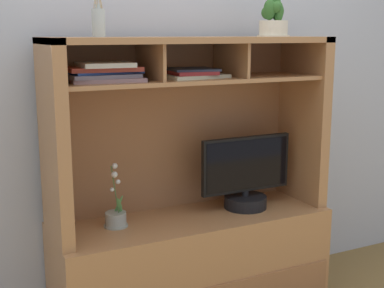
% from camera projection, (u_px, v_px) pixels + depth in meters
% --- Properties ---
extents(back_wall, '(6.00, 0.02, 2.80)m').
position_uv_depth(back_wall, '(169.00, 52.00, 2.86)').
color(back_wall, '#ADB3BE').
rests_on(back_wall, ground).
extents(media_console, '(1.45, 0.53, 1.48)m').
position_uv_depth(media_console, '(191.00, 236.00, 2.82)').
color(media_console, '#A57245').
rests_on(media_console, ground).
extents(tv_monitor, '(0.53, 0.23, 0.40)m').
position_uv_depth(tv_monitor, '(246.00, 179.00, 2.88)').
color(tv_monitor, black).
rests_on(tv_monitor, media_console).
extents(potted_orchid, '(0.12, 0.12, 0.32)m').
position_uv_depth(potted_orchid, '(116.00, 216.00, 2.62)').
color(potted_orchid, '#969D94').
rests_on(potted_orchid, media_console).
extents(magazine_stack_left, '(0.35, 0.25, 0.09)m').
position_uv_depth(magazine_stack_left, '(105.00, 72.00, 2.42)').
color(magazine_stack_left, gray).
rests_on(magazine_stack_left, media_console).
extents(magazine_stack_centre, '(0.35, 0.29, 0.05)m').
position_uv_depth(magazine_stack_centre, '(191.00, 73.00, 2.65)').
color(magazine_stack_centre, beige).
rests_on(magazine_stack_centre, media_console).
extents(diffuser_bottle, '(0.06, 0.06, 0.33)m').
position_uv_depth(diffuser_bottle, '(98.00, 22.00, 2.37)').
color(diffuser_bottle, '#AEBAB5').
rests_on(diffuser_bottle, media_console).
extents(potted_succulent, '(0.17, 0.17, 0.23)m').
position_uv_depth(potted_succulent, '(274.00, 19.00, 2.78)').
color(potted_succulent, beige).
rests_on(potted_succulent, media_console).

